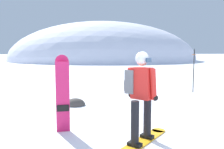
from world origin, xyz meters
name	(u,v)px	position (x,y,z in m)	size (l,w,h in m)	color
ridge_peak_main	(104,60)	(6.99, 41.15, 0.00)	(35.47, 31.92, 14.77)	white
snowboarder_main	(140,95)	(-0.24, 0.58, 0.92)	(1.45, 1.31, 1.71)	orange
spare_snowboard	(63,94)	(-1.63, 1.45, 0.84)	(0.28, 0.22, 1.65)	#D11E5B
piste_marker_near	(194,67)	(3.79, 5.15, 1.06)	(0.20, 0.20, 1.85)	black
rock_dark	(75,105)	(-1.22, 3.90, 0.00)	(0.65, 0.56, 0.46)	#4C4742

